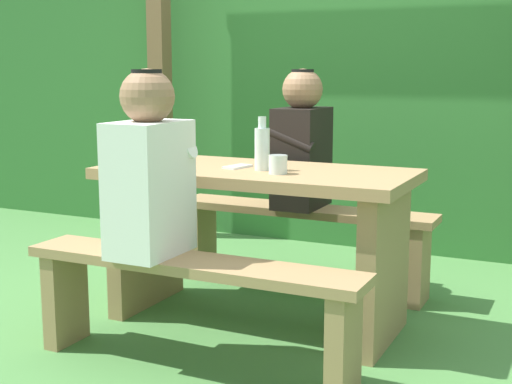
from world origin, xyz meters
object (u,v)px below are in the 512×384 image
object	(u,v)px
person_white_shirt	(150,170)
cell_phone	(238,167)
picnic_table	(256,218)
drinking_glass	(278,164)
bench_near	(191,290)
person_black_coat	(302,144)
bottle_left	(262,147)
bench_far	(303,230)

from	to	relation	value
person_white_shirt	cell_phone	world-z (taller)	person_white_shirt
picnic_table	person_white_shirt	world-z (taller)	person_white_shirt
person_white_shirt	drinking_glass	size ratio (longest dim) A/B	8.92
picnic_table	bench_near	world-z (taller)	picnic_table
person_white_shirt	drinking_glass	world-z (taller)	person_white_shirt
person_white_shirt	cell_phone	xyz separation A→B (m)	(0.09, 0.57, -0.05)
person_black_coat	cell_phone	size ratio (longest dim) A/B	5.14
person_white_shirt	drinking_glass	bearing A→B (deg)	54.40
bench_near	bottle_left	world-z (taller)	bottle_left
bench_far	cell_phone	world-z (taller)	cell_phone
bench_far	person_black_coat	distance (m)	0.46
cell_phone	person_black_coat	bearing A→B (deg)	94.22
picnic_table	person_white_shirt	xyz separation A→B (m)	(-0.18, -0.58, 0.28)
bench_far	person_black_coat	xyz separation A→B (m)	(-0.01, -0.00, 0.46)
bench_far	bottle_left	world-z (taller)	bottle_left
person_white_shirt	cell_phone	size ratio (longest dim) A/B	5.14
person_white_shirt	person_black_coat	world-z (taller)	same
person_white_shirt	bench_far	bearing A→B (deg)	81.25
bench_near	cell_phone	world-z (taller)	cell_phone
bench_far	drinking_glass	world-z (taller)	drinking_glass
picnic_table	person_white_shirt	size ratio (longest dim) A/B	1.95
picnic_table	bench_near	xyz separation A→B (m)	(0.00, -0.58, -0.17)
bench_far	picnic_table	bearing A→B (deg)	-90.00
person_black_coat	bottle_left	world-z (taller)	person_black_coat
bench_near	bench_far	bearing A→B (deg)	90.00
person_black_coat	bottle_left	size ratio (longest dim) A/B	3.05
bench_near	cell_phone	xyz separation A→B (m)	(-0.09, 0.57, 0.41)
bench_far	person_black_coat	world-z (taller)	person_black_coat
bench_near	bench_far	world-z (taller)	same
bottle_left	cell_phone	xyz separation A→B (m)	(-0.14, 0.03, -0.10)
person_black_coat	cell_phone	world-z (taller)	person_black_coat
picnic_table	bench_far	xyz separation A→B (m)	(0.00, 0.58, -0.17)
bottle_left	cell_phone	bearing A→B (deg)	168.09
picnic_table	cell_phone	bearing A→B (deg)	-172.49
bench_near	person_white_shirt	distance (m)	0.49
drinking_glass	cell_phone	world-z (taller)	drinking_glass
picnic_table	person_white_shirt	distance (m)	0.67
picnic_table	bottle_left	distance (m)	0.34
person_black_coat	drinking_glass	xyz separation A→B (m)	(0.17, -0.69, -0.01)
bench_far	bottle_left	xyz separation A→B (m)	(0.05, -0.62, 0.50)
bench_far	bottle_left	distance (m)	0.80
bench_far	cell_phone	bearing A→B (deg)	-98.32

